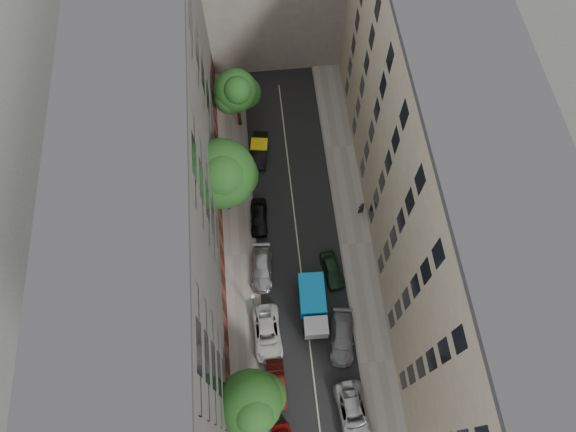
{
  "coord_description": "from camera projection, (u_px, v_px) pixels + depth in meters",
  "views": [
    {
      "loc": [
        -2.83,
        -18.08,
        45.03
      ],
      "look_at": [
        -0.92,
        0.72,
        6.0
      ],
      "focal_mm": 32.0,
      "sensor_mm": 36.0,
      "label": 1
    }
  ],
  "objects": [
    {
      "name": "car_right_1",
      "position": [
        342.0,
        338.0,
        44.16
      ],
      "size": [
        2.73,
        5.17,
        1.43
      ],
      "primitive_type": "imported",
      "rotation": [
        0.0,
        0.0,
        -0.15
      ],
      "color": "slate",
      "rests_on": "ground"
    },
    {
      "name": "tree_mid",
      "position": [
        223.0,
        176.0,
        44.48
      ],
      "size": [
        6.31,
        6.18,
        9.72
      ],
      "color": "#382619",
      "rests_on": "sidewalk_left"
    },
    {
      "name": "sidewalk_left",
      "position": [
        240.0,
        255.0,
        48.18
      ],
      "size": [
        3.0,
        44.0,
        0.15
      ],
      "primitive_type": "cube",
      "color": "gray",
      "rests_on": "ground"
    },
    {
      "name": "car_left_5",
      "position": [
        260.0,
        150.0,
        52.49
      ],
      "size": [
        2.12,
        4.52,
        1.43
      ],
      "primitive_type": "imported",
      "rotation": [
        0.0,
        0.0,
        -0.14
      ],
      "color": "black",
      "rests_on": "ground"
    },
    {
      "name": "car_left_3",
      "position": [
        262.0,
        268.0,
        46.95
      ],
      "size": [
        2.23,
        4.75,
        1.34
      ],
      "primitive_type": "imported",
      "rotation": [
        0.0,
        0.0,
        -0.08
      ],
      "color": "#AEAEB3",
      "rests_on": "ground"
    },
    {
      "name": "road_surface",
      "position": [
        298.0,
        249.0,
        48.48
      ],
      "size": [
        8.0,
        44.0,
        0.02
      ],
      "primitive_type": "cube",
      "color": "black",
      "rests_on": "ground"
    },
    {
      "name": "tarp_truck",
      "position": [
        313.0,
        305.0,
        44.72
      ],
      "size": [
        2.34,
        5.51,
        2.52
      ],
      "rotation": [
        0.0,
        0.0,
        -0.03
      ],
      "color": "black",
      "rests_on": "ground"
    },
    {
      "name": "car_left_1",
      "position": [
        277.0,
        384.0,
        42.52
      ],
      "size": [
        1.46,
        4.1,
        1.35
      ],
      "primitive_type": "imported",
      "rotation": [
        0.0,
        0.0,
        0.01
      ],
      "color": "#4D140F",
      "rests_on": "ground"
    },
    {
      "name": "tree_far",
      "position": [
        237.0,
        92.0,
        49.8
      ],
      "size": [
        4.68,
        4.3,
        7.81
      ],
      "color": "#382619",
      "rests_on": "sidewalk_left"
    },
    {
      "name": "building_right",
      "position": [
        441.0,
        188.0,
        39.97
      ],
      "size": [
        8.0,
        44.0,
        20.0
      ],
      "primitive_type": "cube",
      "color": "#BEB094",
      "rests_on": "ground"
    },
    {
      "name": "car_right_2",
      "position": [
        332.0,
        270.0,
        46.9
      ],
      "size": [
        2.1,
        4.02,
        1.31
      ],
      "primitive_type": "imported",
      "rotation": [
        0.0,
        0.0,
        0.15
      ],
      "color": "black",
      "rests_on": "ground"
    },
    {
      "name": "tree_near",
      "position": [
        252.0,
        403.0,
        37.87
      ],
      "size": [
        5.1,
        4.79,
        7.33
      ],
      "color": "#382619",
      "rests_on": "sidewalk_left"
    },
    {
      "name": "pedestrian",
      "position": [
        361.0,
        208.0,
        49.16
      ],
      "size": [
        0.8,
        0.64,
        1.91
      ],
      "primitive_type": "imported",
      "rotation": [
        0.0,
        0.0,
        3.44
      ],
      "color": "black",
      "rests_on": "sidewalk_right"
    },
    {
      "name": "ground",
      "position": [
        298.0,
        249.0,
        48.49
      ],
      "size": [
        120.0,
        120.0,
        0.0
      ],
      "primitive_type": "plane",
      "color": "#4C4C49",
      "rests_on": "ground"
    },
    {
      "name": "lamp_post",
      "position": [
        254.0,
        305.0,
        41.77
      ],
      "size": [
        0.36,
        0.36,
        6.73
      ],
      "color": "#1B6134",
      "rests_on": "sidewalk_left"
    },
    {
      "name": "car_left_4",
      "position": [
        259.0,
        217.0,
        49.2
      ],
      "size": [
        1.86,
        4.11,
        1.37
      ],
      "primitive_type": "imported",
      "rotation": [
        0.0,
        0.0,
        -0.06
      ],
      "color": "black",
      "rests_on": "ground"
    },
    {
      "name": "car_right_0",
      "position": [
        353.0,
        414.0,
        41.46
      ],
      "size": [
        2.83,
        5.41,
        1.45
      ],
      "primitive_type": "imported",
      "rotation": [
        0.0,
        0.0,
        0.08
      ],
      "color": "#B1B1B6",
      "rests_on": "ground"
    },
    {
      "name": "car_left_2",
      "position": [
        267.0,
        334.0,
        44.31
      ],
      "size": [
        2.48,
        5.2,
        1.43
      ],
      "primitive_type": "imported",
      "rotation": [
        0.0,
        0.0,
        0.02
      ],
      "color": "silver",
      "rests_on": "ground"
    },
    {
      "name": "sidewalk_right",
      "position": [
        356.0,
        244.0,
        48.67
      ],
      "size": [
        3.0,
        44.0,
        0.15
      ],
      "primitive_type": "cube",
      "color": "gray",
      "rests_on": "ground"
    },
    {
      "name": "building_left",
      "position": [
        157.0,
        214.0,
        39.01
      ],
      "size": [
        8.0,
        44.0,
        20.0
      ],
      "primitive_type": "cube",
      "color": "#53514D",
      "rests_on": "ground"
    }
  ]
}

